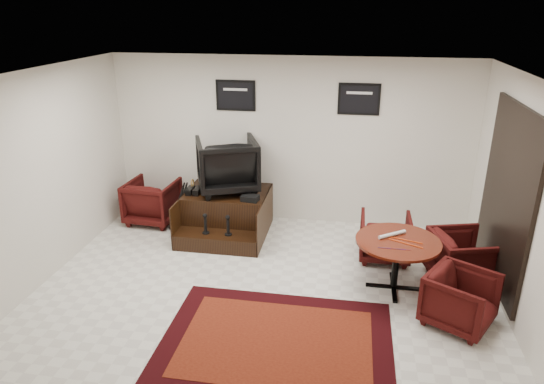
{
  "coord_description": "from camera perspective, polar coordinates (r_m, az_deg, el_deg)",
  "views": [
    {
      "loc": [
        1.02,
        -5.3,
        3.54
      ],
      "look_at": [
        -0.03,
        0.9,
        1.11
      ],
      "focal_mm": 32.0,
      "sensor_mm": 36.0,
      "label": 1
    }
  ],
  "objects": [
    {
      "name": "shine_chair",
      "position": [
        7.84,
        -5.29,
        3.51
      ],
      "size": [
        1.19,
        1.15,
        0.96
      ],
      "primitive_type": "imported",
      "rotation": [
        0.0,
        0.0,
        3.52
      ],
      "color": "black",
      "rests_on": "shine_podium"
    },
    {
      "name": "area_rug",
      "position": [
        5.68,
        0.49,
        -17.26
      ],
      "size": [
        2.58,
        1.93,
        0.01
      ],
      "color": "black",
      "rests_on": "ground"
    },
    {
      "name": "shine_podium",
      "position": [
        8.01,
        -5.34,
        -2.62
      ],
      "size": [
        1.35,
        1.38,
        0.69
      ],
      "color": "black",
      "rests_on": "ground"
    },
    {
      "name": "umbrella_hooked",
      "position": [
        8.14,
        -10.98,
        -1.57
      ],
      "size": [
        0.33,
        0.12,
        0.89
      ],
      "primitive_type": null,
      "color": "black",
      "rests_on": "ground"
    },
    {
      "name": "umbrella_black",
      "position": [
        8.11,
        -10.68,
        -1.61
      ],
      "size": [
        0.33,
        0.13,
        0.9
      ],
      "primitive_type": null,
      "color": "black",
      "rests_on": "ground"
    },
    {
      "name": "table_chair_back",
      "position": [
        7.35,
        13.15,
        -4.95
      ],
      "size": [
        0.72,
        0.68,
        0.74
      ],
      "primitive_type": "imported",
      "rotation": [
        0.0,
        0.0,
        3.14
      ],
      "color": "black",
      "rests_on": "ground"
    },
    {
      "name": "armchair_side",
      "position": [
        8.6,
        -13.89,
        -0.82
      ],
      "size": [
        0.85,
        0.8,
        0.82
      ],
      "primitive_type": "imported",
      "rotation": [
        0.0,
        0.0,
        3.07
      ],
      "color": "black",
      "rests_on": "ground"
    },
    {
      "name": "meeting_table",
      "position": [
        6.5,
        14.56,
        -6.21
      ],
      "size": [
        1.09,
        1.09,
        0.71
      ],
      "color": "#420E09",
      "rests_on": "ground"
    },
    {
      "name": "table_clutter",
      "position": [
        6.39,
        15.13,
        -5.83
      ],
      "size": [
        0.57,
        0.35,
        0.01
      ],
      "color": "red",
      "rests_on": "meeting_table"
    },
    {
      "name": "table_chair_window",
      "position": [
        7.06,
        21.5,
        -6.94
      ],
      "size": [
        0.88,
        0.92,
        0.78
      ],
      "primitive_type": "imported",
      "rotation": [
        0.0,
        0.0,
        1.84
      ],
      "color": "black",
      "rests_on": "ground"
    },
    {
      "name": "paper_roll",
      "position": [
        6.54,
        13.96,
        -4.87
      ],
      "size": [
        0.37,
        0.29,
        0.05
      ],
      "primitive_type": "cylinder",
      "rotation": [
        0.0,
        1.57,
        0.63
      ],
      "color": "silver",
      "rests_on": "meeting_table"
    },
    {
      "name": "shoes_pair",
      "position": [
        7.91,
        -9.19,
        0.17
      ],
      "size": [
        0.22,
        0.27,
        0.1
      ],
      "color": "black",
      "rests_on": "shine_podium"
    },
    {
      "name": "room_shell",
      "position": [
        5.73,
        2.99,
        3.31
      ],
      "size": [
        6.02,
        5.02,
        2.81
      ],
      "color": "beige",
      "rests_on": "ground"
    },
    {
      "name": "ground",
      "position": [
        6.45,
        -1.13,
        -12.11
      ],
      "size": [
        6.0,
        6.0,
        0.0
      ],
      "primitive_type": "plane",
      "color": "silver",
      "rests_on": "ground"
    },
    {
      "name": "polish_kit",
      "position": [
        7.52,
        -2.6,
        -0.73
      ],
      "size": [
        0.28,
        0.21,
        0.09
      ],
      "primitive_type": "cube",
      "rotation": [
        0.0,
        0.0,
        -0.14
      ],
      "color": "black",
      "rests_on": "shine_podium"
    },
    {
      "name": "table_chair_corner",
      "position": [
        6.16,
        21.33,
        -11.44
      ],
      "size": [
        0.94,
        0.95,
        0.73
      ],
      "primitive_type": "imported",
      "rotation": [
        0.0,
        0.0,
        1.03
      ],
      "color": "black",
      "rests_on": "ground"
    }
  ]
}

